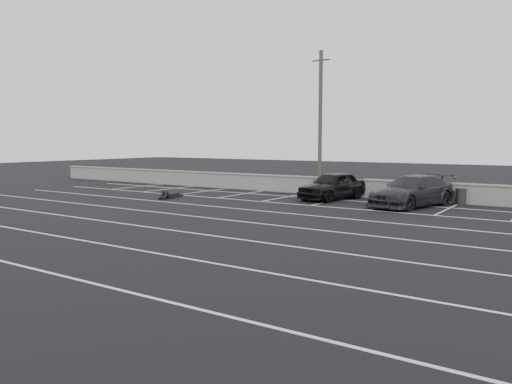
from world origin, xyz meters
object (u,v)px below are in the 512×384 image
Objects in this scene: person at (173,193)px; utility_pole at (320,123)px; car_right at (412,191)px; car_left at (332,186)px; trash_bin at (461,196)px.

utility_pole is at bearing 24.98° from person.
person is at bearing -147.53° from car_right.
person is (-12.55, -3.67, -0.51)m from car_right.
person is at bearing -140.90° from car_left.
person is at bearing -158.14° from trash_bin.
car_left is 6.60m from trash_bin.
car_right is 13.09m from person.
car_left is 0.86× the size of car_right.
car_left is 4.55m from car_right.
trash_bin is at bearing 64.61° from car_right.
car_right is at bearing 5.12° from car_left.
car_left reaches higher than car_right.
car_left is 3.94m from utility_pole.
person is at bearing -140.90° from utility_pole.
person is (-6.63, -5.39, -4.00)m from utility_pole.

